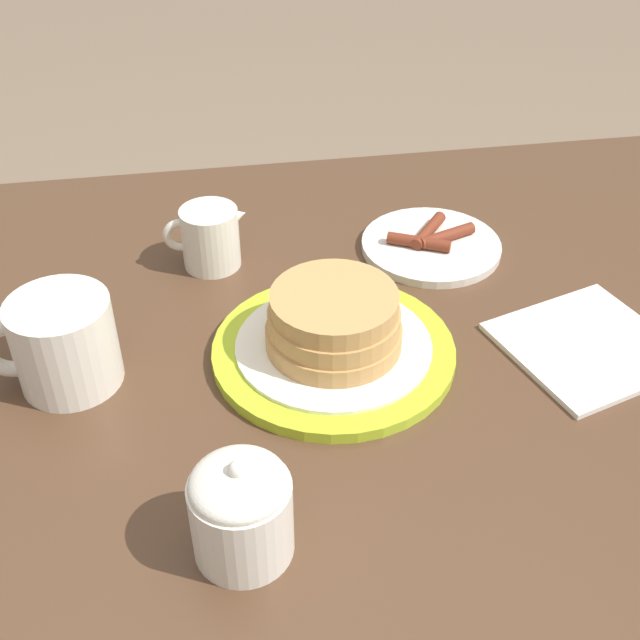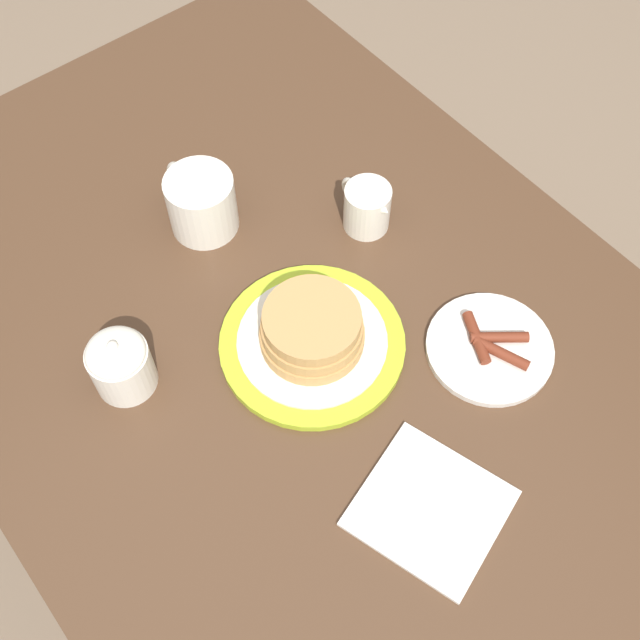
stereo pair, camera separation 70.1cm
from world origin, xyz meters
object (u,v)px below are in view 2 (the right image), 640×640
(pancake_plate, at_px, (316,336))
(napkin, at_px, (430,508))
(side_plate_bacon, at_px, (490,347))
(creamer_pitcher, at_px, (367,207))
(sugar_bowl, at_px, (120,364))
(coffee_mug, at_px, (200,202))

(pancake_plate, height_order, napkin, pancake_plate)
(pancake_plate, relative_size, side_plate_bacon, 1.46)
(creamer_pitcher, height_order, napkin, creamer_pitcher)
(pancake_plate, bearing_deg, sugar_bowl, 62.55)
(sugar_bowl, bearing_deg, coffee_mug, -56.10)
(pancake_plate, relative_size, coffee_mug, 1.87)
(side_plate_bacon, distance_m, napkin, 0.23)
(sugar_bowl, distance_m, napkin, 0.41)
(creamer_pitcher, bearing_deg, coffee_mug, 50.33)
(side_plate_bacon, bearing_deg, sugar_bowl, 56.46)
(side_plate_bacon, relative_size, napkin, 0.84)
(creamer_pitcher, bearing_deg, sugar_bowl, 90.03)
(side_plate_bacon, distance_m, sugar_bowl, 0.46)
(coffee_mug, bearing_deg, side_plate_bacon, -157.55)
(coffee_mug, relative_size, napkin, 0.65)
(side_plate_bacon, bearing_deg, pancake_plate, 49.82)
(creamer_pitcher, relative_size, napkin, 0.50)
(side_plate_bacon, distance_m, coffee_mug, 0.44)
(coffee_mug, distance_m, sugar_bowl, 0.26)
(side_plate_bacon, height_order, sugar_bowl, sugar_bowl)
(sugar_bowl, bearing_deg, creamer_pitcher, -89.97)
(pancake_plate, relative_size, creamer_pitcher, 2.46)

